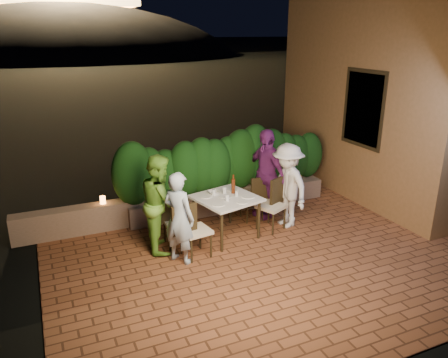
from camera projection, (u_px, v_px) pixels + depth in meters
ground at (276, 261)px, 7.00m from camera, size 400.00×400.00×0.00m
terrace_floor at (261, 250)px, 7.45m from camera, size 7.00×6.00×0.15m
building_wall at (380, 79)px, 9.29m from camera, size 1.60×5.00×5.00m
window_pane at (364, 109)px, 8.72m from camera, size 0.08×1.00×1.40m
window_frame at (364, 109)px, 8.72m from camera, size 0.06×1.15×1.55m
planter at (228, 198)px, 9.00m from camera, size 4.20×0.55×0.40m
hedge at (229, 164)px, 8.75m from camera, size 4.00×0.70×1.10m
parapet at (77, 221)px, 7.83m from camera, size 2.20×0.30×0.50m
hill at (70, 86)px, 60.97m from camera, size 52.00×40.00×22.00m
dining_table at (226, 217)px, 7.68m from camera, size 1.19×1.19×0.75m
plate_nw at (218, 204)px, 7.23m from camera, size 0.22×0.22×0.01m
plate_sw at (206, 196)px, 7.57m from camera, size 0.21×0.21×0.01m
plate_ne at (248, 196)px, 7.58m from camera, size 0.24×0.24×0.01m
plate_se at (232, 189)px, 7.91m from camera, size 0.22×0.22×0.01m
plate_centre at (226, 196)px, 7.57m from camera, size 0.22×0.22×0.01m
plate_front at (242, 202)px, 7.34m from camera, size 0.21×0.21×0.01m
glass_nw at (227, 198)px, 7.38m from camera, size 0.07×0.07×0.11m
glass_sw at (214, 192)px, 7.62m from camera, size 0.06×0.06×0.11m
glass_ne at (237, 193)px, 7.59m from camera, size 0.06×0.06×0.10m
glass_se at (224, 190)px, 7.71m from camera, size 0.07×0.07×0.12m
beer_bottle at (233, 184)px, 7.69m from camera, size 0.07×0.07×0.35m
bowl at (214, 192)px, 7.72m from camera, size 0.19×0.19×0.05m
chair_left_front at (196, 229)px, 6.99m from camera, size 0.49×0.49×0.94m
chair_left_back at (177, 219)px, 7.34m from camera, size 0.46×0.46×0.95m
chair_right_front at (271, 205)px, 7.94m from camera, size 0.58×0.58×0.95m
chair_right_back at (252, 199)px, 8.37m from camera, size 0.41×0.41×0.84m
diner_blue at (179, 218)px, 6.74m from camera, size 0.60×0.65×1.49m
diner_green at (161, 203)px, 7.14m from camera, size 0.75×0.89×1.63m
diner_white at (287, 186)px, 8.00m from camera, size 0.69×1.07×1.58m
diner_purple at (266, 173)px, 8.40m from camera, size 0.61×1.09×1.75m
parapet_lamp at (103, 200)px, 7.92m from camera, size 0.10×0.10×0.14m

